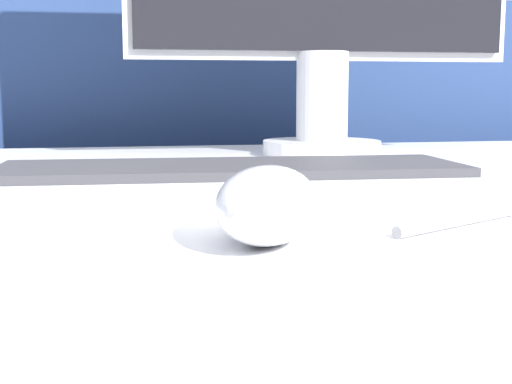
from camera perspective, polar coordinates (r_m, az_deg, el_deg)
partition_panel at (r=1.32m, az=-5.77°, el=-6.56°), size 5.00×0.03×1.00m
computer_mouse_near at (r=0.42m, az=0.91°, el=-0.96°), size 0.09×0.13×0.05m
keyboard at (r=0.64m, az=-2.02°, el=1.20°), size 0.44×0.17×0.02m
pen at (r=0.49m, az=16.26°, el=-2.13°), size 0.12×0.07×0.01m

